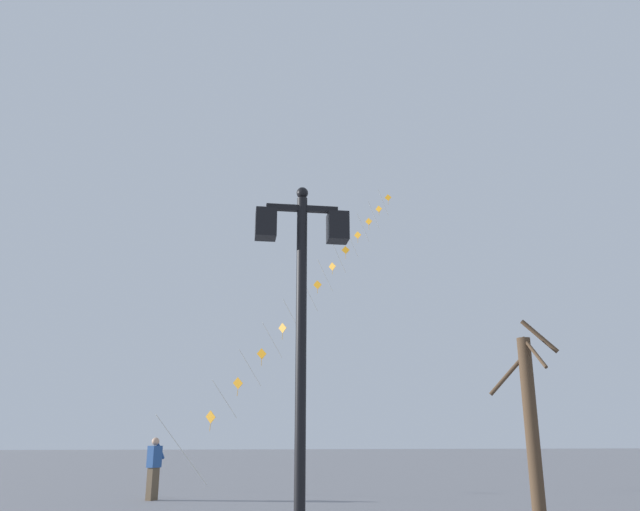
# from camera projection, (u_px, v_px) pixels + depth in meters

# --- Properties ---
(ground_plane) EXTENTS (160.00, 160.00, 0.00)m
(ground_plane) POSITION_uv_depth(u_px,v_px,m) (185.00, 497.00, 18.47)
(ground_plane) COLOR gray
(twin_lantern_lamp_post) EXTENTS (1.26, 0.28, 5.02)m
(twin_lantern_lamp_post) POSITION_uv_depth(u_px,v_px,m) (301.00, 298.00, 8.11)
(twin_lantern_lamp_post) COLOR black
(twin_lantern_lamp_post) RESTS_ON ground_plane
(kite_train) EXTENTS (11.68, 14.89, 16.22)m
(kite_train) POSITION_uv_depth(u_px,v_px,m) (317.00, 286.00, 28.88)
(kite_train) COLOR brown
(kite_train) RESTS_ON ground_plane
(kite_flyer) EXTENTS (0.48, 0.59, 1.71)m
(kite_flyer) POSITION_uv_depth(u_px,v_px,m) (154.00, 467.00, 17.78)
(kite_flyer) COLOR brown
(kite_flyer) RESTS_ON ground_plane
(bare_tree) EXTENTS (1.35, 1.69, 4.13)m
(bare_tree) POSITION_uv_depth(u_px,v_px,m) (531.00, 420.00, 12.70)
(bare_tree) COLOR #4C3826
(bare_tree) RESTS_ON ground_plane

